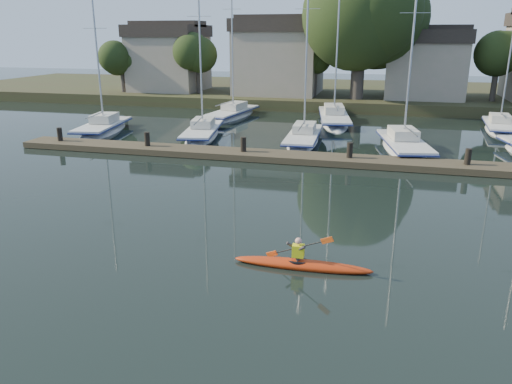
% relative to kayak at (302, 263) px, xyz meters
% --- Properties ---
extents(ground, '(160.00, 160.00, 0.00)m').
position_rel_kayak_xyz_m(ground, '(-2.58, -0.82, -0.16)').
color(ground, black).
rests_on(ground, ground).
extents(kayak, '(4.26, 0.84, 1.36)m').
position_rel_kayak_xyz_m(kayak, '(0.00, 0.00, 0.00)').
color(kayak, '#B4210D').
rests_on(kayak, ground).
extents(dock, '(34.00, 2.00, 1.80)m').
position_rel_kayak_xyz_m(dock, '(-2.58, 13.18, 0.04)').
color(dock, '#493E2A').
rests_on(dock, ground).
extents(sailboat_0, '(3.45, 8.16, 12.55)m').
position_rel_kayak_xyz_m(sailboat_0, '(-17.57, 18.16, -0.37)').
color(sailboat_0, silver).
rests_on(sailboat_0, ground).
extents(sailboat_1, '(3.55, 8.58, 13.65)m').
position_rel_kayak_xyz_m(sailboat_1, '(-10.03, 18.44, -0.35)').
color(sailboat_1, silver).
rests_on(sailboat_1, ground).
extents(sailboat_2, '(2.42, 8.69, 14.24)m').
position_rel_kayak_xyz_m(sailboat_2, '(-2.95, 18.43, -0.34)').
color(sailboat_2, silver).
rests_on(sailboat_2, ground).
extents(sailboat_3, '(3.83, 8.83, 13.81)m').
position_rel_kayak_xyz_m(sailboat_3, '(3.39, 17.42, -0.37)').
color(sailboat_3, silver).
rests_on(sailboat_3, ground).
extents(sailboat_5, '(3.27, 9.26, 15.00)m').
position_rel_kayak_xyz_m(sailboat_5, '(-10.52, 27.01, -0.35)').
color(sailboat_5, silver).
rests_on(sailboat_5, ground).
extents(sailboat_6, '(3.93, 10.90, 16.98)m').
position_rel_kayak_xyz_m(sailboat_6, '(-1.83, 26.79, -0.36)').
color(sailboat_6, silver).
rests_on(sailboat_6, ground).
extents(sailboat_7, '(2.54, 7.70, 12.22)m').
position_rel_kayak_xyz_m(sailboat_7, '(10.38, 26.04, -0.35)').
color(sailboat_7, silver).
rests_on(sailboat_7, ground).
extents(shore, '(90.00, 25.25, 12.75)m').
position_rel_kayak_xyz_m(shore, '(-0.97, 39.47, 3.06)').
color(shore, '#30391C').
rests_on(shore, ground).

